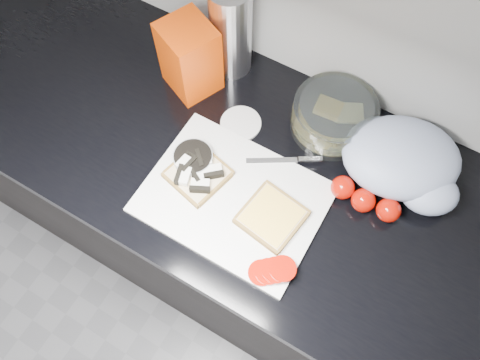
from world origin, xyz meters
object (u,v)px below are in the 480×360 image
at_px(cutting_board, 233,199).
at_px(steel_canister, 231,30).
at_px(glass_bowl, 333,116).
at_px(bread_bag, 190,58).

distance_m(cutting_board, steel_canister, 0.41).
distance_m(glass_bowl, bread_bag, 0.38).
bearing_deg(glass_bowl, cutting_board, -109.96).
distance_m(glass_bowl, steel_canister, 0.32).
height_order(bread_bag, steel_canister, steel_canister).
bearing_deg(cutting_board, bread_bag, 137.93).
distance_m(bread_bag, steel_canister, 0.12).
distance_m(cutting_board, glass_bowl, 0.31).
height_order(cutting_board, bread_bag, bread_bag).
height_order(cutting_board, steel_canister, steel_canister).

